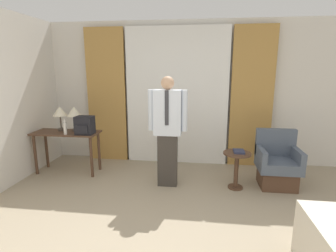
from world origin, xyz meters
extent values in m
cube|color=silver|center=(0.00, 3.00, 1.35)|extent=(10.00, 0.06, 2.70)
cube|color=white|center=(0.00, 2.87, 1.29)|extent=(1.93, 0.06, 2.58)
cube|color=#B28442|center=(-1.38, 2.87, 1.29)|extent=(0.76, 0.06, 2.58)
cube|color=#B28442|center=(1.38, 2.87, 1.29)|extent=(0.76, 0.06, 2.58)
cube|color=#4C3323|center=(-1.87, 2.10, 0.72)|extent=(1.14, 0.46, 0.03)
cylinder|color=#4C3323|center=(-2.38, 1.93, 0.35)|extent=(0.05, 0.05, 0.71)
cylinder|color=#4C3323|center=(-1.36, 1.93, 0.35)|extent=(0.05, 0.05, 0.71)
cylinder|color=#4C3323|center=(-2.38, 2.27, 0.35)|extent=(0.05, 0.05, 0.71)
cylinder|color=#4C3323|center=(-1.36, 2.27, 0.35)|extent=(0.05, 0.05, 0.71)
cylinder|color=#4C4238|center=(-2.00, 2.19, 0.76)|extent=(0.12, 0.12, 0.04)
cylinder|color=#4C4238|center=(-2.00, 2.19, 0.89)|extent=(0.02, 0.02, 0.23)
cone|color=beige|center=(-2.00, 2.19, 1.09)|extent=(0.24, 0.24, 0.16)
cylinder|color=#4C4238|center=(-1.74, 2.19, 0.76)|extent=(0.12, 0.12, 0.04)
cylinder|color=#4C4238|center=(-1.74, 2.19, 0.89)|extent=(0.02, 0.02, 0.23)
cone|color=beige|center=(-1.74, 2.19, 1.09)|extent=(0.24, 0.24, 0.16)
cylinder|color=silver|center=(-1.79, 1.94, 0.84)|extent=(0.06, 0.06, 0.20)
cylinder|color=silver|center=(-1.79, 1.94, 0.97)|extent=(0.02, 0.02, 0.06)
cube|color=black|center=(-1.47, 2.01, 0.89)|extent=(0.29, 0.22, 0.30)
cube|color=black|center=(-1.47, 1.89, 0.85)|extent=(0.20, 0.03, 0.14)
cube|color=#38332D|center=(-0.04, 1.79, 0.41)|extent=(0.30, 0.16, 0.83)
cube|color=silver|center=(-0.04, 1.79, 1.17)|extent=(0.42, 0.19, 0.69)
cube|color=#333338|center=(-0.04, 1.69, 1.26)|extent=(0.06, 0.01, 0.52)
cylinder|color=silver|center=(-0.29, 1.79, 1.21)|extent=(0.09, 0.09, 0.62)
cylinder|color=silver|center=(0.22, 1.79, 1.21)|extent=(0.09, 0.09, 0.62)
sphere|color=tan|center=(-0.04, 1.79, 1.62)|extent=(0.20, 0.20, 0.20)
cube|color=#4C3323|center=(1.67, 1.94, 0.14)|extent=(0.52, 0.47, 0.28)
cube|color=#4C5666|center=(1.67, 1.94, 0.36)|extent=(0.62, 0.56, 0.16)
cube|color=#4C5666|center=(1.67, 2.18, 0.66)|extent=(0.62, 0.10, 0.44)
cube|color=#4C5666|center=(1.41, 1.94, 0.53)|extent=(0.08, 0.56, 0.18)
cube|color=#4C5666|center=(1.94, 1.94, 0.53)|extent=(0.08, 0.56, 0.18)
cylinder|color=#4C3323|center=(1.03, 1.81, 0.01)|extent=(0.23, 0.23, 0.02)
cylinder|color=#4C3323|center=(1.03, 1.81, 0.28)|extent=(0.07, 0.07, 0.55)
cylinder|color=#4C3323|center=(1.03, 1.81, 0.56)|extent=(0.42, 0.42, 0.02)
cube|color=#2D334C|center=(1.05, 1.82, 0.59)|extent=(0.16, 0.21, 0.03)
camera|label=1|loc=(0.46, -2.08, 1.83)|focal=28.00mm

